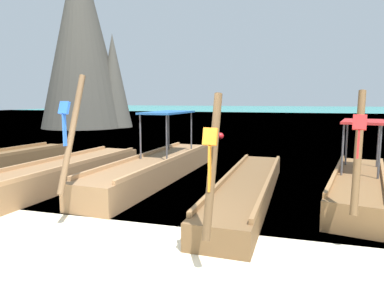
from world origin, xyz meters
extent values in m
plane|color=beige|center=(0.00, 0.00, 0.00)|extent=(120.00, 120.00, 0.00)
plane|color=teal|center=(0.00, 61.25, 0.00)|extent=(120.00, 120.00, 0.00)
cube|color=olive|center=(-3.82, 3.42, 0.31)|extent=(1.69, 6.16, 0.62)
cube|color=#AF7F52|center=(-4.40, 3.46, 0.67)|extent=(0.50, 5.59, 0.10)
cube|color=#AF7F52|center=(-3.25, 3.38, 0.67)|extent=(0.50, 5.59, 0.10)
cube|color=olive|center=(-1.53, 4.71, 0.32)|extent=(1.68, 6.97, 0.64)
cube|color=#AF7F52|center=(-2.10, 4.75, 0.69)|extent=(0.51, 6.34, 0.10)
cube|color=#AF7F52|center=(-0.97, 4.67, 0.69)|extent=(0.51, 6.34, 0.10)
cylinder|color=brown|center=(-1.78, 1.01, 1.76)|extent=(0.18, 0.93, 2.28)
cube|color=blue|center=(-1.80, 0.84, 2.25)|extent=(0.21, 0.15, 0.25)
cube|color=blue|center=(-1.80, 0.82, 1.83)|extent=(0.04, 0.08, 0.60)
cylinder|color=#4C4C51|center=(-1.97, 4.57, 1.30)|extent=(0.05, 0.05, 1.32)
cylinder|color=#4C4C51|center=(-1.12, 4.51, 1.30)|extent=(0.05, 0.05, 1.32)
cylinder|color=#4C4C51|center=(-1.83, 6.63, 1.30)|extent=(0.05, 0.05, 1.32)
cylinder|color=#4C4C51|center=(-0.98, 6.57, 1.30)|extent=(0.05, 0.05, 1.32)
cube|color=#235BA3|center=(-1.47, 5.57, 1.99)|extent=(1.19, 2.34, 0.06)
cube|color=brown|center=(1.35, 3.56, 0.24)|extent=(1.32, 6.76, 0.48)
cube|color=brown|center=(0.84, 3.58, 0.53)|extent=(0.28, 6.19, 0.10)
cube|color=brown|center=(1.85, 3.54, 0.53)|extent=(0.28, 6.19, 0.10)
cylinder|color=brown|center=(1.23, 0.02, 1.48)|extent=(0.15, 0.77, 2.05)
cube|color=orange|center=(1.22, -0.12, 1.90)|extent=(0.20, 0.14, 0.25)
cube|color=orange|center=(1.22, -0.14, 1.46)|extent=(0.03, 0.08, 0.65)
cube|color=brown|center=(3.93, 4.18, 0.29)|extent=(2.13, 5.34, 0.58)
cube|color=#996C3F|center=(3.42, 4.28, 0.63)|extent=(1.03, 4.72, 0.10)
cube|color=#996C3F|center=(4.44, 4.08, 0.63)|extent=(1.03, 4.72, 0.10)
cylinder|color=brown|center=(3.37, 1.40, 1.57)|extent=(0.29, 0.87, 2.02)
cube|color=red|center=(3.33, 1.22, 2.05)|extent=(0.22, 0.18, 0.25)
cube|color=red|center=(3.33, 1.20, 1.70)|extent=(0.05, 0.08, 0.45)
cylinder|color=#4C4C51|center=(3.52, 4.13, 1.20)|extent=(0.06, 0.06, 1.24)
cylinder|color=#4C4C51|center=(4.29, 3.97, 1.20)|extent=(0.06, 0.06, 1.24)
cylinder|color=#4C4C51|center=(3.83, 5.66, 1.20)|extent=(0.06, 0.06, 1.24)
cylinder|color=#4C4C51|center=(4.60, 5.51, 1.20)|extent=(0.06, 0.06, 1.24)
cube|color=#AD2323|center=(4.06, 4.82, 1.85)|extent=(1.28, 1.92, 0.06)
cone|color=#47443D|center=(-14.93, 21.37, 7.80)|extent=(7.12, 7.12, 15.60)
cone|color=#4E4B43|center=(-12.43, 22.08, 3.97)|extent=(3.09, 3.09, 7.93)
sphere|color=red|center=(-1.70, 15.29, 0.22)|extent=(0.44, 0.44, 0.44)
camera|label=1|loc=(2.27, -4.67, 2.41)|focal=31.95mm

